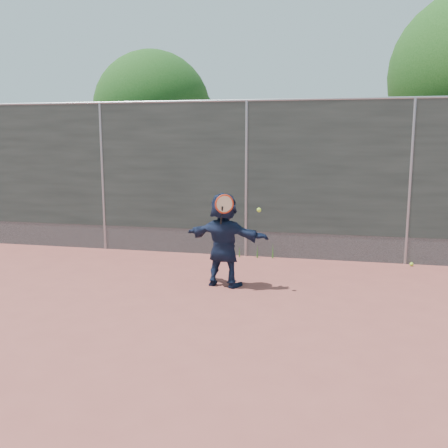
# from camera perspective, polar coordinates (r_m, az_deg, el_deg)

# --- Properties ---
(ground) EXTENTS (80.00, 80.00, 0.00)m
(ground) POSITION_cam_1_polar(r_m,az_deg,el_deg) (6.64, -2.85, -10.49)
(ground) COLOR #9E4C42
(ground) RESTS_ON ground
(player) EXTENTS (1.43, 0.70, 1.48)m
(player) POSITION_cam_1_polar(r_m,az_deg,el_deg) (7.77, 0.00, -1.79)
(player) COLOR #16203C
(player) RESTS_ON ground
(ball_ground) EXTENTS (0.07, 0.07, 0.07)m
(ball_ground) POSITION_cam_1_polar(r_m,az_deg,el_deg) (9.72, 20.64, -4.32)
(ball_ground) COLOR #B2EC34
(ball_ground) RESTS_ON ground
(fence) EXTENTS (20.00, 0.06, 3.03)m
(fence) POSITION_cam_1_polar(r_m,az_deg,el_deg) (9.67, 2.56, 5.52)
(fence) COLOR #38423D
(fence) RESTS_ON ground
(swing_action) EXTENTS (0.68, 0.17, 0.51)m
(swing_action) POSITION_cam_1_polar(r_m,az_deg,el_deg) (7.47, 0.42, 2.10)
(swing_action) COLOR red
(swing_action) RESTS_ON ground
(tree_left) EXTENTS (3.15, 3.00, 4.53)m
(tree_left) POSITION_cam_1_polar(r_m,az_deg,el_deg) (13.35, -7.47, 12.45)
(tree_left) COLOR #382314
(tree_left) RESTS_ON ground
(weed_clump) EXTENTS (0.68, 0.07, 0.30)m
(weed_clump) POSITION_cam_1_polar(r_m,az_deg,el_deg) (9.73, 4.09, -3.10)
(weed_clump) COLOR #387226
(weed_clump) RESTS_ON ground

